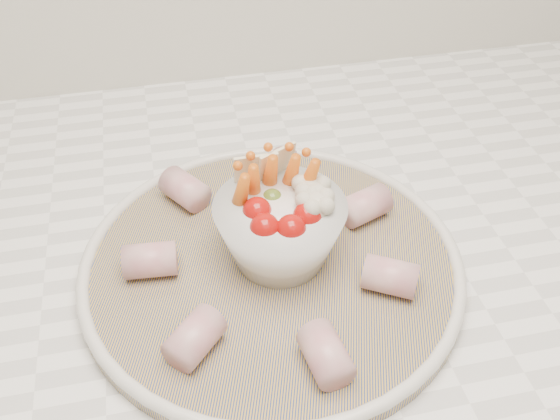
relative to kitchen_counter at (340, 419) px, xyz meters
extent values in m
cube|color=white|center=(0.00, 0.00, 0.44)|extent=(2.04, 0.62, 0.04)
cylinder|color=navy|center=(-0.12, -0.08, 0.47)|extent=(0.46, 0.46, 0.01)
torus|color=silver|center=(-0.12, -0.08, 0.47)|extent=(0.36, 0.36, 0.01)
sphere|color=#A90E0A|center=(-0.13, -0.10, 0.54)|extent=(0.03, 0.03, 0.03)
sphere|color=#A90E0A|center=(-0.11, -0.11, 0.54)|extent=(0.03, 0.03, 0.03)
sphere|color=#A90E0A|center=(-0.09, -0.10, 0.54)|extent=(0.03, 0.03, 0.03)
sphere|color=#A90E0A|center=(-0.14, -0.08, 0.54)|extent=(0.03, 0.03, 0.03)
sphere|color=#4F6B23|center=(-0.12, -0.06, 0.53)|extent=(0.02, 0.02, 0.02)
cone|color=#D15B13|center=(-0.14, -0.06, 0.54)|extent=(0.02, 0.03, 0.06)
cone|color=#D15B13|center=(-0.12, -0.05, 0.54)|extent=(0.02, 0.04, 0.06)
cone|color=#D15B13|center=(-0.10, -0.05, 0.54)|extent=(0.03, 0.04, 0.06)
cone|color=#D15B13|center=(-0.15, -0.07, 0.54)|extent=(0.03, 0.04, 0.06)
cone|color=#D15B13|center=(-0.09, -0.06, 0.54)|extent=(0.03, 0.04, 0.06)
sphere|color=beige|center=(-0.08, -0.07, 0.54)|extent=(0.03, 0.03, 0.03)
sphere|color=beige|center=(-0.09, -0.09, 0.54)|extent=(0.03, 0.03, 0.03)
cube|color=beige|center=(-0.13, -0.04, 0.55)|extent=(0.04, 0.01, 0.04)
cube|color=beige|center=(-0.11, -0.03, 0.55)|extent=(0.04, 0.03, 0.04)
cylinder|color=#B75463|center=(-0.02, -0.04, 0.49)|extent=(0.06, 0.05, 0.03)
cylinder|color=#B75463|center=(-0.09, 0.03, 0.49)|extent=(0.05, 0.06, 0.03)
cylinder|color=#B75463|center=(-0.20, 0.02, 0.49)|extent=(0.05, 0.06, 0.03)
cylinder|color=#B75463|center=(-0.24, -0.07, 0.49)|extent=(0.05, 0.04, 0.03)
cylinder|color=#B75463|center=(-0.21, -0.17, 0.49)|extent=(0.06, 0.06, 0.03)
cylinder|color=#B75463|center=(-0.11, -0.21, 0.49)|extent=(0.04, 0.05, 0.03)
cylinder|color=#B75463|center=(-0.03, -0.14, 0.49)|extent=(0.06, 0.05, 0.03)
camera|label=1|loc=(-0.21, -0.49, 0.90)|focal=40.00mm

